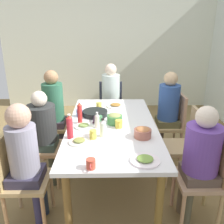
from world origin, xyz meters
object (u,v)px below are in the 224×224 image
plate_1 (116,105)px  chair_3 (49,122)px  plate_0 (79,141)px  plate_3 (145,160)px  bottle_3 (70,127)px  chair_4 (37,143)px  person_3 (54,107)px  cup_1 (93,134)px  serving_pan (95,113)px  cup_0 (91,164)px  person_0 (200,155)px  bowl_1 (143,132)px  bottle_1 (80,113)px  dining_table (112,131)px  chair_2 (173,121)px  person_2 (168,107)px  person_5 (111,95)px  chair_5 (111,106)px  cup_5 (119,124)px  person_6 (25,156)px  cup_4 (99,105)px  chair_0 (207,173)px  chair_6 (18,175)px  bottle_2 (103,128)px  person_4 (43,129)px  bottle_0 (97,120)px  cup_2 (79,113)px  plate_2 (84,126)px  chair_1 (186,142)px

plate_1 → chair_3: bearing=-90.4°
chair_3 → plate_0: (1.08, 0.55, 0.24)m
plate_3 → bottle_3: size_ratio=0.98×
chair_4 → person_3: bearing=171.8°
chair_4 → cup_1: bearing=62.3°
chair_4 → serving_pan: (-0.28, 0.67, 0.26)m
cup_0 → serving_pan: bearing=-178.8°
person_0 → bowl_1: person_0 is taller
bowl_1 → bottle_1: (-0.37, -0.67, 0.07)m
chair_3 → cup_1: size_ratio=8.44×
dining_table → person_3: person_3 is taller
chair_2 → plate_3: bearing=-23.3°
person_2 → person_5: (-0.61, -0.78, 0.01)m
person_5 → plate_3: person_5 is taller
chair_5 → cup_5: (1.43, 0.07, 0.27)m
person_6 → bottle_3: (-0.30, 0.36, 0.15)m
plate_3 → cup_4: bearing=-162.2°
bottle_1 → cup_4: bearing=159.0°
plate_3 → bottle_1: 1.04m
dining_table → chair_0: 1.09m
bottle_1 → plate_0: bearing=5.0°
chair_6 → bottle_2: bottle_2 is taller
chair_0 → plate_1: chair_0 is taller
chair_5 → person_5: 0.23m
person_4 → person_6: (0.64, 0.00, 0.03)m
person_2 → cup_1: bearing=-44.6°
person_0 → bottle_0: size_ratio=6.46×
person_5 → person_6: bearing=-22.7°
dining_table → person_0: person_0 is taller
plate_1 → cup_2: (0.36, -0.46, 0.03)m
plate_1 → bowl_1: bearing=14.2°
chair_4 → plate_2: chair_4 is taller
person_5 → cup_1: person_5 is taller
cup_0 → cup_2: 1.17m
dining_table → person_4: (0.00, -0.79, 0.03)m
person_0 → bottle_2: (-0.33, -0.88, 0.12)m
plate_3 → person_6: bearing=-98.3°
dining_table → bottle_1: bearing=-96.2°
person_4 → chair_1: bearing=90.0°
person_6 → bottle_0: size_ratio=6.63×
chair_3 → bowl_1: 1.55m
dining_table → serving_pan: serving_pan is taller
chair_4 → person_4: bearing=90.0°
chair_3 → cup_0: (1.52, 0.69, 0.27)m
person_0 → plate_2: person_0 is taller
cup_0 → cup_5: size_ratio=0.96×
person_0 → chair_1: 0.67m
person_4 → plate_2: size_ratio=5.50×
bowl_1 → plate_2: bearing=-113.3°
chair_2 → plate_2: 1.40m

